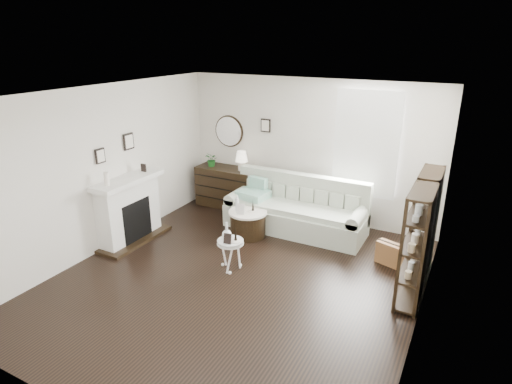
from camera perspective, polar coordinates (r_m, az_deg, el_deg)
The scene contains 18 objects.
room at distance 7.92m, azimuth 11.90°, elevation 6.49°, with size 5.50×5.50×5.50m.
fireplace at distance 7.73m, azimuth -16.49°, elevation -2.51°, with size 0.50×1.40×1.84m.
shelf_unit_far at distance 6.81m, azimuth 21.59°, elevation -3.83°, with size 0.30×0.80×1.60m.
shelf_unit_near at distance 5.99m, azimuth 20.48°, elevation -6.97°, with size 0.30×0.80×1.60m.
sofa at distance 7.96m, azimuth 5.41°, elevation -2.71°, with size 2.57×0.89×1.00m.
quilt at distance 8.09m, azimuth -0.38°, elevation -0.30°, with size 0.55×0.45×0.14m, color #227C60.
suitcase at distance 7.08m, azimuth 17.84°, elevation -8.02°, with size 0.54×0.18×0.36m, color brown.
dresser at distance 8.99m, azimuth -3.92°, elevation 0.67°, with size 1.26×0.54×0.84m.
table_lamp at distance 8.63m, azimuth -1.93°, elevation 4.18°, with size 0.25×0.25×0.40m, color beige, non-canonical shape.
potted_plant at distance 8.94m, azimuth -5.91°, elevation 4.31°, with size 0.27×0.23×0.29m, color #1A5B1C.
drum_table at distance 7.69m, azimuth -1.08°, elevation -4.19°, with size 0.69×0.69×0.48m.
pedestal_table at distance 6.53m, azimuth -3.44°, elevation -6.78°, with size 0.41×0.41×0.49m.
eiffel_drum at distance 7.56m, azimuth -0.42°, elevation -1.92°, with size 0.10×0.10×0.18m, color black, non-canonical shape.
bottle_drum at distance 7.55m, azimuth -2.52°, elevation -1.48°, with size 0.07×0.07×0.30m, color silver.
card_frame_drum at distance 7.44m, azimuth -2.06°, elevation -2.28°, with size 0.14×0.01×0.19m, color silver.
eiffel_ped at distance 6.46m, azimuth -2.73°, elevation -5.77°, with size 0.11×0.11×0.18m, color black, non-canonical shape.
flask_ped at distance 6.50m, azimuth -3.93°, elevation -5.17°, with size 0.15×0.15×0.28m, color silver, non-canonical shape.
card_frame_ped at distance 6.39m, azimuth -3.82°, elevation -6.23°, with size 0.12×0.01×0.16m, color black.
Camera 1 is at (2.81, -4.73, 3.40)m, focal length 30.00 mm.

